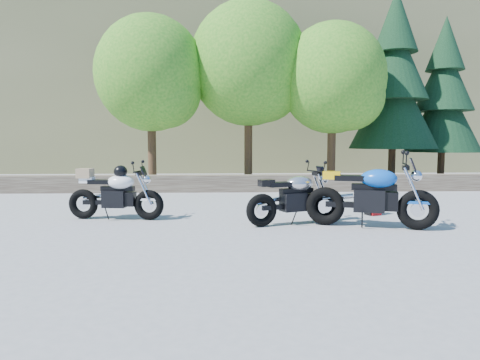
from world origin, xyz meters
The scene contains 12 objects.
ground centered at (0.00, 0.00, 0.00)m, with size 90.00×90.00×0.00m, color gray.
stone_wall centered at (0.00, 5.50, 0.25)m, with size 22.00×0.55×0.50m, color #44372D.
hillside centered at (3.00, 28.00, 7.50)m, with size 80.00×30.00×15.00m, color brown.
tree_decid_left centered at (-2.39, 7.14, 3.63)m, with size 3.67×3.67×5.62m.
tree_decid_mid centered at (0.91, 7.54, 4.04)m, with size 4.08×4.08×6.24m.
tree_decid_right centered at (3.71, 6.94, 3.50)m, with size 3.54×3.54×5.41m.
conifer_near centered at (6.20, 8.20, 3.68)m, with size 3.17×3.17×7.06m.
conifer_far centered at (8.40, 8.80, 3.27)m, with size 2.82×2.82×6.27m.
silver_bike centered at (1.17, 0.28, 0.47)m, with size 1.85×0.89×0.97m.
white_bike centered at (-2.23, 0.89, 0.52)m, with size 1.91×0.60×1.06m.
blue_bike centered at (2.46, -0.12, 0.55)m, with size 2.19×0.97×1.13m.
backpack centered at (2.96, 1.16, 0.18)m, with size 0.33×0.31×0.38m.
Camera 1 is at (-0.19, -7.43, 1.50)m, focal length 32.00 mm.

